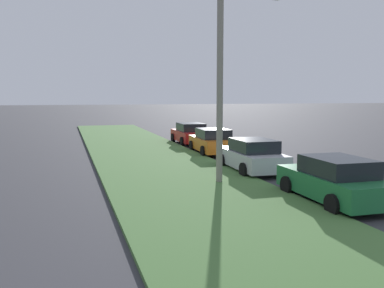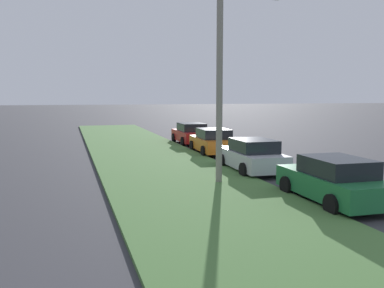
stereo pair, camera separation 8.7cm
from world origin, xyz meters
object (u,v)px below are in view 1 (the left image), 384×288
(parked_car_silver, at_px, (252,156))
(parked_car_red, at_px, (190,134))
(parked_car_orange, at_px, (212,141))
(parked_car_green, at_px, (334,181))
(streetlight, at_px, (228,69))

(parked_car_silver, height_order, parked_car_red, same)
(parked_car_orange, bearing_deg, parked_car_red, 1.00)
(parked_car_green, distance_m, parked_car_red, 17.09)
(parked_car_silver, xyz_separation_m, parked_car_orange, (6.06, -0.26, 0.00))
(parked_car_silver, height_order, parked_car_orange, same)
(parked_car_green, relative_size, parked_car_silver, 1.00)
(parked_car_orange, bearing_deg, streetlight, 167.38)
(parked_car_orange, relative_size, streetlight, 0.58)
(parked_car_silver, relative_size, parked_car_red, 1.01)
(parked_car_orange, height_order, streetlight, streetlight)
(parked_car_green, distance_m, streetlight, 5.67)
(parked_car_green, xyz_separation_m, parked_car_red, (17.09, -0.28, 0.00))
(parked_car_red, bearing_deg, streetlight, 170.40)
(parked_car_silver, distance_m, parked_car_orange, 6.06)
(parked_car_silver, relative_size, streetlight, 0.58)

